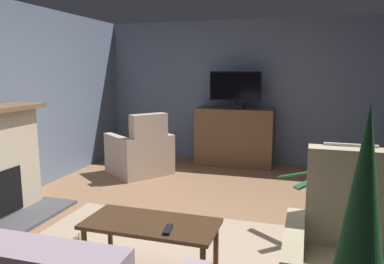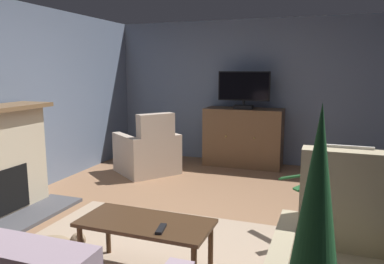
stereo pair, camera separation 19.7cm
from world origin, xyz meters
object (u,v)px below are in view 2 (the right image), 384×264
object	(u,v)px
television	(244,89)
coffee_table	(146,228)
armchair_near_window	(148,153)
cat	(55,245)
potted_plant_leafy_by_curtain	(325,223)
tv_remote	(161,229)
tv_cabinet	(243,138)

from	to	relation	value
television	coffee_table	size ratio (longest dim) A/B	0.81
television	armchair_near_window	world-z (taller)	television
coffee_table	cat	distance (m)	0.99
potted_plant_leafy_by_curtain	cat	bearing A→B (deg)	-155.01
coffee_table	tv_remote	size ratio (longest dim) A/B	6.43
potted_plant_leafy_by_curtain	cat	size ratio (longest dim) A/B	1.46
tv_remote	cat	xyz separation A→B (m)	(-1.13, 0.14, -0.38)
tv_cabinet	potted_plant_leafy_by_curtain	bearing A→B (deg)	-62.89
tv_cabinet	tv_remote	xyz separation A→B (m)	(0.19, -3.93, -0.00)
tv_remote	armchair_near_window	size ratio (longest dim) A/B	0.14
coffee_table	potted_plant_leafy_by_curtain	bearing A→B (deg)	38.54
cat	coffee_table	bearing A→B (deg)	-1.35
television	potted_plant_leafy_by_curtain	distance (m)	3.21
cat	armchair_near_window	bearing A→B (deg)	98.60
television	tv_remote	world-z (taller)	television
tv_remote	potted_plant_leafy_by_curtain	xyz separation A→B (m)	(1.20, 1.23, -0.28)
television	cat	world-z (taller)	television
tv_remote	television	bearing A→B (deg)	-7.26
potted_plant_leafy_by_curtain	tv_remote	bearing A→B (deg)	-134.39
coffee_table	armchair_near_window	size ratio (longest dim) A/B	0.92
armchair_near_window	potted_plant_leafy_by_curtain	world-z (taller)	armchair_near_window
cat	tv_remote	bearing A→B (deg)	-7.03
armchair_near_window	potted_plant_leafy_by_curtain	distance (m)	3.24
armchair_near_window	coffee_table	bearing A→B (deg)	-64.16
potted_plant_leafy_by_curtain	cat	distance (m)	2.57
tv_remote	potted_plant_leafy_by_curtain	distance (m)	1.74
tv_cabinet	armchair_near_window	world-z (taller)	tv_cabinet
coffee_table	armchair_near_window	xyz separation A→B (m)	(-1.36, 2.81, -0.09)
tv_cabinet	television	size ratio (longest dim) A/B	1.51
tv_remote	armchair_near_window	bearing A→B (deg)	17.95
tv_cabinet	coffee_table	xyz separation A→B (m)	(-0.01, -3.81, -0.07)
tv_cabinet	television	distance (m)	0.87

